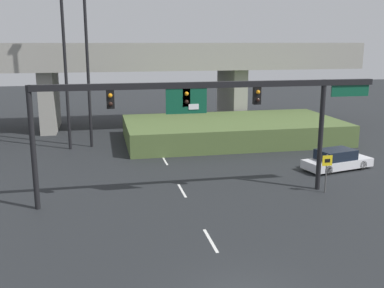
{
  "coord_description": "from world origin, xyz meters",
  "views": [
    {
      "loc": [
        -4.47,
        -12.78,
        8.46
      ],
      "look_at": [
        0.0,
        8.79,
        3.43
      ],
      "focal_mm": 42.0,
      "sensor_mm": 36.0,
      "label": 1
    }
  ],
  "objects": [
    {
      "name": "speed_limit_sign",
      "position": [
        7.98,
        9.64,
        1.48
      ],
      "size": [
        0.6,
        0.11,
        2.26
      ],
      "color": "#4C4C4C",
      "rests_on": "ground"
    },
    {
      "name": "signal_gantry",
      "position": [
        1.03,
        10.32,
        5.26
      ],
      "size": [
        18.75,
        0.44,
        6.39
      ],
      "color": "black",
      "rests_on": "ground"
    },
    {
      "name": "highway_light_pole_far",
      "position": [
        -5.26,
        24.2,
        8.75
      ],
      "size": [
        0.7,
        0.36,
        16.75
      ],
      "color": "black",
      "rests_on": "ground"
    },
    {
      "name": "parked_sedan_near_right",
      "position": [
        11.06,
        13.91,
        0.65
      ],
      "size": [
        5.07,
        2.8,
        1.4
      ],
      "rotation": [
        0.0,
        0.0,
        0.22
      ],
      "color": "silver",
      "rests_on": "ground"
    },
    {
      "name": "highway_light_pole_near",
      "position": [
        -6.94,
        23.71,
        6.56
      ],
      "size": [
        0.7,
        0.36,
        12.38
      ],
      "color": "black",
      "rests_on": "ground"
    },
    {
      "name": "grass_embankment",
      "position": [
        6.83,
        24.27,
        0.9
      ],
      "size": [
        18.53,
        9.77,
        1.8
      ],
      "color": "#4C6033",
      "rests_on": "ground"
    },
    {
      "name": "overpass_bridge",
      "position": [
        0.0,
        32.66,
        6.09
      ],
      "size": [
        43.44,
        8.18,
        8.35
      ],
      "color": "gray",
      "rests_on": "ground"
    },
    {
      "name": "lane_markings",
      "position": [
        0.0,
        15.08,
        0.0
      ],
      "size": [
        0.14,
        22.96,
        0.01
      ],
      "color": "silver",
      "rests_on": "ground"
    }
  ]
}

